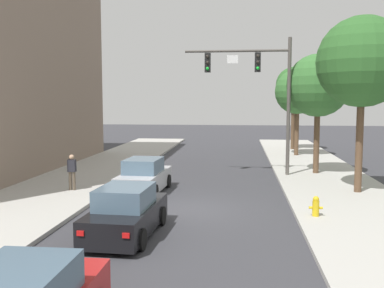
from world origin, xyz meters
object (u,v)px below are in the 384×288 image
Objects in this scene: street_tree_nearest at (362,62)px; street_tree_third at (298,92)px; car_lead_silver at (144,177)px; fire_hydrant at (316,206)px; street_tree_farthest at (294,85)px; pedestrian_sidewalk_left_walker at (72,170)px; street_tree_second at (318,86)px; traffic_signal_mast at (259,81)px; car_following_black at (126,213)px.

street_tree_nearest reaches higher than street_tree_third.
car_lead_silver reaches higher than fire_hydrant.
street_tree_third is 4.16m from street_tree_farthest.
pedestrian_sidewalk_left_walker is 0.25× the size of street_tree_third.
street_tree_second is at bearing -90.52° from street_tree_farthest.
traffic_signal_mast reaches higher than pedestrian_sidewalk_left_walker.
street_tree_farthest is (12.05, 18.56, 4.45)m from pedestrian_sidewalk_left_walker.
car_lead_silver is 20.63m from street_tree_farthest.
pedestrian_sidewalk_left_walker reaches higher than car_lead_silver.
street_tree_third is (-1.07, 13.41, -1.03)m from street_tree_nearest.
fire_hydrant is at bearing -99.40° from street_tree_second.
fire_hydrant is at bearing 21.90° from car_following_black.
street_tree_nearest is at bearing -85.43° from street_tree_third.
car_following_black is at bearing -111.82° from traffic_signal_mast.
traffic_signal_mast reaches higher than car_lead_silver.
traffic_signal_mast reaches higher than car_following_black.
traffic_signal_mast is 10.19m from fire_hydrant.
pedestrian_sidewalk_left_walker is 13.85m from street_tree_nearest.
fire_hydrant is 0.09× the size of street_tree_nearest.
fire_hydrant is at bearing -29.40° from car_lead_silver.
street_tree_nearest reaches higher than car_following_black.
street_tree_farthest is (3.39, 13.20, 0.21)m from traffic_signal_mast.
street_tree_second is 0.97× the size of street_tree_farthest.
car_lead_silver is at bearing 9.17° from pedestrian_sidewalk_left_walker.
street_tree_nearest is (4.27, -4.33, 0.61)m from traffic_signal_mast.
car_lead_silver is at bearing -138.21° from traffic_signal_mast.
traffic_signal_mast is 1.16× the size of street_tree_third.
street_tree_third is (7.74, 20.41, 4.17)m from car_following_black.
traffic_signal_mast is 11.03m from pedestrian_sidewalk_left_walker.
traffic_signal_mast is 1.09× the size of street_tree_farthest.
street_tree_nearest is at bearing 60.08° from fire_hydrant.
car_lead_silver is 11.22m from street_tree_second.
street_tree_nearest reaches higher than fire_hydrant.
pedestrian_sidewalk_left_walker is 0.24× the size of street_tree_farthest.
pedestrian_sidewalk_left_walker is (-8.66, -5.36, -4.24)m from traffic_signal_mast.
street_tree_farthest reaches higher than car_lead_silver.
street_tree_second is at bearing -89.48° from street_tree_third.
pedestrian_sidewalk_left_walker is 10.92m from fire_hydrant.
street_tree_third is (3.20, 9.08, -0.41)m from traffic_signal_mast.
car_following_black is 2.63× the size of pedestrian_sidewalk_left_walker.
street_tree_farthest is (7.93, 24.53, 4.79)m from car_following_black.
car_following_black is 22.22m from street_tree_third.
car_following_black is at bearing -110.76° from street_tree_third.
fire_hydrant is 22.65m from street_tree_farthest.
street_tree_farthest is (0.11, 12.40, 0.45)m from street_tree_second.
street_tree_nearest is 1.21× the size of street_tree_third.
street_tree_farthest is (1.71, 22.03, 5.00)m from fire_hydrant.
car_following_black is 0.67× the size of street_tree_third.
street_tree_second is (1.59, 9.62, 4.56)m from fire_hydrant.
street_tree_nearest is 5.29m from street_tree_second.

